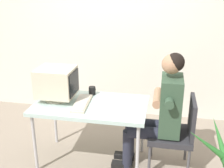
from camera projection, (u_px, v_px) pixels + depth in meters
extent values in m
plane|color=gray|center=(92.00, 160.00, 3.41)|extent=(12.00, 12.00, 0.00)
cube|color=silver|center=(134.00, 18.00, 4.11)|extent=(8.00, 0.10, 3.00)
cylinder|color=#B7B7BC|center=(35.00, 143.00, 3.11)|extent=(0.04, 0.04, 0.70)
cylinder|color=#B7B7BC|center=(137.00, 155.00, 2.91)|extent=(0.04, 0.04, 0.70)
cylinder|color=#B7B7BC|center=(55.00, 118.00, 3.66)|extent=(0.04, 0.04, 0.70)
cylinder|color=#B7B7BC|center=(143.00, 126.00, 3.46)|extent=(0.04, 0.04, 0.70)
cube|color=silver|center=(91.00, 105.00, 3.15)|extent=(1.25, 0.72, 0.04)
cylinder|color=beige|center=(57.00, 99.00, 3.25)|extent=(0.28, 0.28, 0.02)
cylinder|color=beige|center=(57.00, 96.00, 3.24)|extent=(0.06, 0.06, 0.04)
cube|color=beige|center=(56.00, 82.00, 3.18)|extent=(0.41, 0.36, 0.32)
cube|color=black|center=(74.00, 83.00, 3.14)|extent=(0.01, 0.31, 0.26)
cube|color=beige|center=(82.00, 103.00, 3.12)|extent=(0.18, 0.47, 0.02)
cube|color=beige|center=(82.00, 102.00, 3.12)|extent=(0.15, 0.43, 0.01)
cylinder|color=#4C4C51|center=(149.00, 161.00, 3.05)|extent=(0.03, 0.03, 0.40)
cylinder|color=#4C4C51|center=(188.00, 166.00, 2.98)|extent=(0.03, 0.03, 0.40)
cylinder|color=#4C4C51|center=(152.00, 141.00, 3.42)|extent=(0.03, 0.03, 0.40)
cylinder|color=#4C4C51|center=(186.00, 145.00, 3.35)|extent=(0.03, 0.03, 0.40)
cube|color=#2D2D33|center=(170.00, 135.00, 3.12)|extent=(0.47, 0.47, 0.06)
cube|color=#2D2D33|center=(192.00, 118.00, 3.00)|extent=(0.04, 0.42, 0.41)
cube|color=#334C38|center=(171.00, 105.00, 3.00)|extent=(0.22, 0.38, 0.62)
sphere|color=#A57A5B|center=(172.00, 64.00, 2.84)|extent=(0.20, 0.20, 0.20)
sphere|color=black|center=(175.00, 62.00, 2.83)|extent=(0.19, 0.19, 0.19)
cylinder|color=#262838|center=(148.00, 133.00, 3.06)|extent=(0.44, 0.14, 0.14)
cylinder|color=#262838|center=(149.00, 125.00, 3.23)|extent=(0.44, 0.14, 0.14)
cylinder|color=#262838|center=(127.00, 150.00, 3.18)|extent=(0.11, 0.11, 0.48)
cylinder|color=#262838|center=(130.00, 141.00, 3.35)|extent=(0.11, 0.11, 0.48)
cube|color=black|center=(122.00, 165.00, 3.27)|extent=(0.24, 0.09, 0.06)
cube|color=black|center=(124.00, 156.00, 3.43)|extent=(0.24, 0.09, 0.06)
cylinder|color=#334C38|center=(169.00, 103.00, 2.75)|extent=(0.09, 0.14, 0.09)
cylinder|color=#334C38|center=(170.00, 86.00, 3.16)|extent=(0.09, 0.14, 0.09)
cylinder|color=#A57A5B|center=(158.00, 97.00, 2.99)|extent=(0.09, 0.38, 0.09)
cone|color=#2A6E2C|center=(220.00, 140.00, 2.74)|extent=(0.20, 0.49, 0.35)
cone|color=#2A6E2C|center=(211.00, 148.00, 2.57)|extent=(0.47, 0.12, 0.38)
cylinder|color=black|center=(92.00, 91.00, 3.37)|extent=(0.08, 0.08, 0.10)
torus|color=black|center=(93.00, 89.00, 3.41)|extent=(0.07, 0.01, 0.07)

